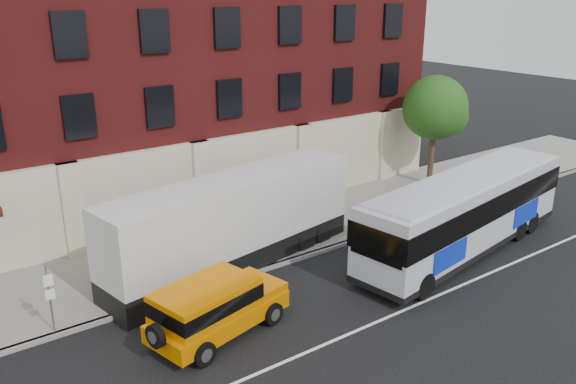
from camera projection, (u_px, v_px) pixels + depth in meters
ground at (372, 335)px, 19.43m from camera, size 120.00×120.00×0.00m
sidewalk at (233, 243)px, 26.30m from camera, size 60.00×6.00×0.15m
kerb at (270, 267)px, 24.00m from camera, size 60.00×0.25×0.15m
lane_line at (362, 328)px, 19.81m from camera, size 60.00×0.12×0.01m
building at (149, 56)px, 29.89m from camera, size 30.00×12.10×15.00m
sign_pole at (50, 296)px, 18.97m from camera, size 0.30×0.20×2.50m
street_tree at (436, 110)px, 32.71m from camera, size 3.60×3.60×6.20m
city_bus at (466, 210)px, 25.05m from camera, size 12.73×4.51×3.42m
yellow_suv at (213, 306)px, 19.07m from camera, size 5.21×3.05×1.94m
shipping_container at (233, 224)px, 23.62m from camera, size 11.61×4.26×3.79m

